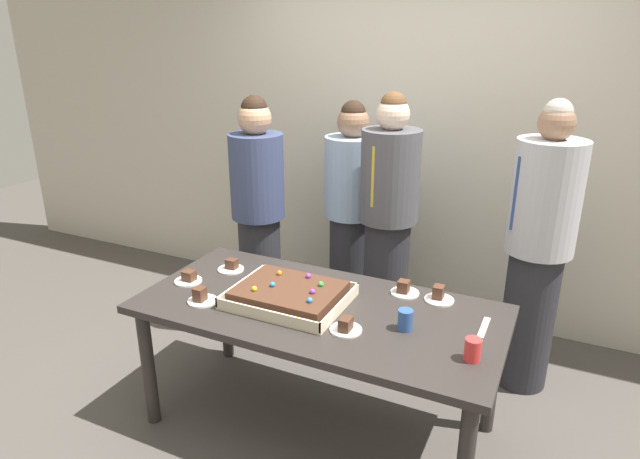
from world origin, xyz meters
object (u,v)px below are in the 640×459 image
Objects in this scene: drink_cup_nearest at (473,350)px; person_far_right_suit at (351,214)px; plated_slice_far_left at (346,327)px; plated_slice_near_right at (231,267)px; plated_slice_center_front at (189,278)px; person_striped_tie_right at (259,216)px; sheet_cake at (289,294)px; plated_slice_center_back at (404,290)px; plated_slice_far_right at (201,298)px; drink_cup_middle at (405,320)px; cake_server_utensil at (484,328)px; person_serving_front at (388,225)px; person_green_shirt_behind at (538,249)px; party_table at (318,320)px; plated_slice_near_left at (439,296)px.

person_far_right_suit reaches higher than drink_cup_nearest.
person_far_right_suit is at bearing 111.47° from plated_slice_far_left.
drink_cup_nearest reaches higher than plated_slice_near_right.
plated_slice_center_front is 0.83m from person_striped_tie_right.
plated_slice_far_left is at bearing -21.27° from sheet_cake.
sheet_cake is 0.61m from plated_slice_center_back.
plated_slice_far_left is at bearing 3.81° from plated_slice_far_right.
plated_slice_far_right reaches higher than plated_slice_center_back.
person_far_right_suit is (0.34, 1.00, 0.07)m from plated_slice_near_right.
drink_cup_middle is (1.02, 0.18, 0.03)m from plated_slice_far_right.
drink_cup_nearest is 0.35m from drink_cup_middle.
plated_slice_far_left is 1.44m from person_far_right_suit.
drink_cup_middle reaches higher than plated_slice_far_left.
plated_slice_near_right is 1.00× the size of plated_slice_far_left.
cake_server_utensil is at bearing -22.68° from plated_slice_center_back.
person_serving_front is at bearing 46.62° from plated_slice_near_right.
plated_slice_far_right is at bearing -3.19° from person_green_shirt_behind.
drink_cup_middle is at bearing -4.23° from party_table.
person_serving_front reaches higher than plated_slice_center_front.
plated_slice_far_left is at bearing 14.20° from person_far_right_suit.
person_striped_tie_right is at bearing 158.35° from cake_server_utensil.
sheet_cake is at bearing -172.39° from party_table.
cake_server_utensil is at bearing -36.19° from plated_slice_near_left.
cake_server_utensil is (0.26, -0.19, -0.02)m from plated_slice_near_left.
sheet_cake is 0.34× the size of person_green_shirt_behind.
sheet_cake is at bearing 0.01° from person_striped_tie_right.
person_far_right_suit is (-1.10, 1.04, 0.09)m from cake_server_utensil.
drink_cup_nearest is (0.79, -0.15, 0.13)m from party_table.
plated_slice_far_left is 1.00× the size of plated_slice_center_front.
plated_slice_far_right is 1.29m from person_serving_front.
drink_cup_middle reaches higher than plated_slice_near_left.
person_serving_front is at bearing 98.95° from plated_slice_far_left.
plated_slice_center_front is 1.57m from cake_server_utensil.
plated_slice_near_left is at bearing 14.37° from person_green_shirt_behind.
drink_cup_nearest is 0.06× the size of person_far_right_suit.
person_striped_tie_right is (-1.61, 0.64, 0.12)m from cake_server_utensil.
person_far_right_suit is at bearing -113.90° from person_serving_front.
person_serving_front is at bearing 113.43° from drink_cup_middle.
drink_cup_nearest is at bearing -11.05° from party_table.
plated_slice_far_right is 1.39m from cake_server_utensil.
person_striped_tie_right reaches higher than plated_slice_near_left.
plated_slice_far_right reaches higher than plated_slice_far_left.
person_serving_front is (-0.74, 0.78, 0.14)m from cake_server_utensil.
drink_cup_nearest is (0.94, -0.13, 0.01)m from sheet_cake.
sheet_cake is 3.86× the size of plated_slice_center_front.
plated_slice_center_back is at bearing 42.24° from party_table.
plated_slice_near_right is 0.26m from plated_slice_center_front.
sheet_cake is 5.78× the size of drink_cup_nearest.
person_serving_front is (-0.48, 0.59, 0.12)m from plated_slice_near_left.
cake_server_utensil is (0.79, 0.13, 0.09)m from party_table.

